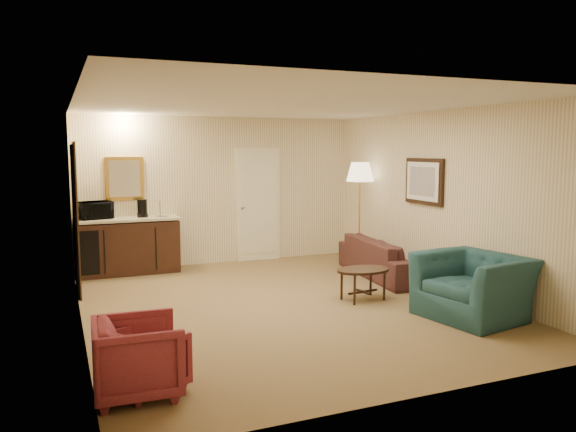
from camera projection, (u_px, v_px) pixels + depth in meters
name	position (u px, v px, depth m)	size (l,w,h in m)	color
ground	(284.00, 304.00, 7.40)	(6.00, 6.00, 0.00)	olive
room_walls	(257.00, 172.00, 7.86)	(5.02, 6.01, 2.61)	#FAE4BB
wetbar_cabinet	(128.00, 246.00, 9.21)	(1.64, 0.58, 0.92)	#321810
sofa	(387.00, 251.00, 8.98)	(2.10, 0.61, 0.82)	black
teal_armchair	(473.00, 276.00, 6.77)	(1.18, 0.77, 1.03)	#1D3D4A
rose_chair_near	(146.00, 357.00, 4.74)	(0.56, 0.52, 0.58)	#993243
rose_chair_far	(138.00, 353.00, 4.64)	(0.69, 0.65, 0.71)	#993243
coffee_table	(363.00, 284.00, 7.60)	(0.75, 0.51, 0.43)	black
floor_lamp	(360.00, 214.00, 9.85)	(0.48, 0.48, 1.82)	gold
waste_bin	(173.00, 263.00, 9.45)	(0.21, 0.21, 0.27)	black
microwave	(95.00, 208.00, 9.00)	(0.51, 0.28, 0.35)	black
coffee_maker	(142.00, 208.00, 9.25)	(0.16, 0.16, 0.29)	black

